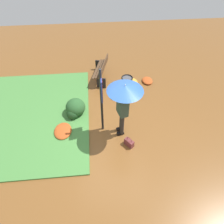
% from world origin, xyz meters
% --- Properties ---
extents(ground_plane, '(18.00, 18.00, 0.00)m').
position_xyz_m(ground_plane, '(0.00, 0.00, 0.00)').
color(ground_plane, brown).
extents(grass_verge, '(4.80, 4.00, 0.05)m').
position_xyz_m(grass_verge, '(-1.13, -2.75, 0.03)').
color(grass_verge, '#47843D').
rests_on(grass_verge, ground_plane).
extents(person_with_umbrella, '(0.96, 0.96, 2.04)m').
position_xyz_m(person_with_umbrella, '(-0.07, 0.30, 1.55)').
color(person_with_umbrella, '#2D2823').
rests_on(person_with_umbrella, ground_plane).
extents(info_sign_post, '(0.44, 0.07, 2.30)m').
position_xyz_m(info_sign_post, '(-0.34, -0.28, 1.44)').
color(info_sign_post, black).
rests_on(info_sign_post, ground_plane).
extents(handbag, '(0.32, 0.30, 0.37)m').
position_xyz_m(handbag, '(0.40, 0.46, 0.13)').
color(handbag, brown).
rests_on(handbag, ground_plane).
extents(park_bench, '(1.44, 0.75, 0.75)m').
position_xyz_m(park_bench, '(-3.14, -0.17, 0.40)').
color(park_bench, black).
rests_on(park_bench, ground_plane).
extents(trash_bin, '(0.42, 0.42, 0.83)m').
position_xyz_m(trash_bin, '(-1.93, 0.71, 0.42)').
color(trash_bin, '#4C4C51').
rests_on(trash_bin, ground_plane).
extents(shrub_cluster, '(0.73, 0.67, 0.60)m').
position_xyz_m(shrub_cluster, '(-1.08, -1.19, 0.28)').
color(shrub_cluster, '#285628').
rests_on(shrub_cluster, ground_plane).
extents(leaf_pile_near_person, '(0.70, 0.56, 0.15)m').
position_xyz_m(leaf_pile_near_person, '(-0.30, -1.58, 0.08)').
color(leaf_pile_near_person, '#B74C1E').
rests_on(leaf_pile_near_person, ground_plane).
extents(leaf_pile_by_bench, '(0.68, 0.55, 0.15)m').
position_xyz_m(leaf_pile_by_bench, '(-2.58, 1.01, 0.07)').
color(leaf_pile_by_bench, gold).
rests_on(leaf_pile_by_bench, ground_plane).
extents(leaf_pile_far_path, '(0.53, 0.43, 0.12)m').
position_xyz_m(leaf_pile_far_path, '(-2.69, 1.71, 0.06)').
color(leaf_pile_far_path, '#B74C1E').
rests_on(leaf_pile_far_path, ground_plane).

